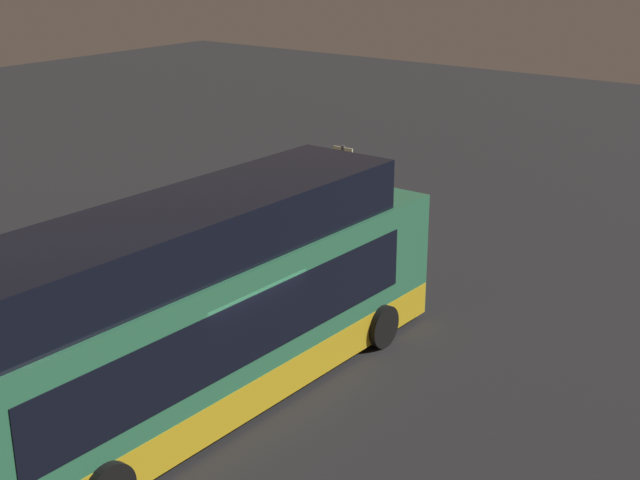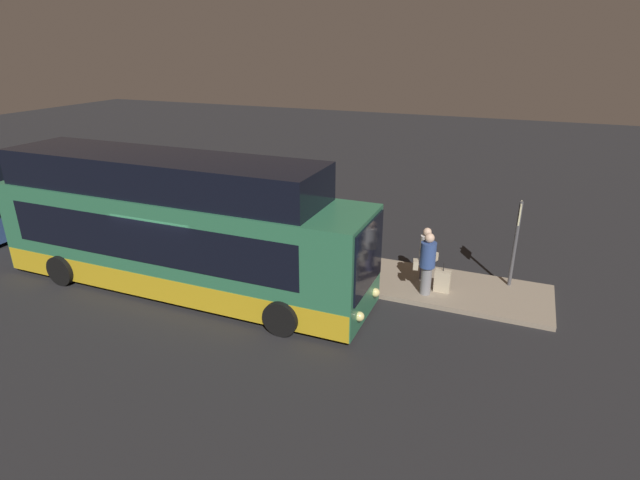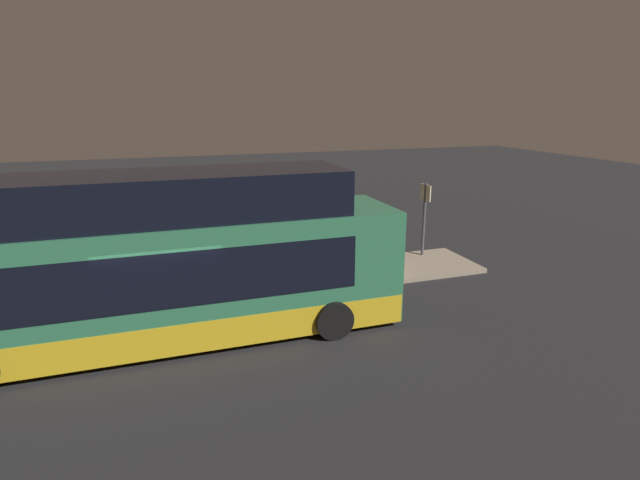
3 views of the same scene
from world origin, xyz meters
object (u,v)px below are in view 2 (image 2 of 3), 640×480
Objects in this scene: passenger_boarding at (426,252)px; sign_post at (517,234)px; bus_lead at (176,232)px; passenger_waiting at (427,262)px; trash_bin at (170,235)px; suitcase at (442,281)px.

passenger_boarding is 2.53m from sign_post.
bus_lead is 6.23× the size of passenger_waiting.
passenger_boarding is at bearing 23.83° from bus_lead.
bus_lead is 3.46m from trash_bin.
suitcase is (0.61, -0.57, -0.56)m from passenger_boarding.
suitcase is at bearing -66.17° from passenger_waiting.
bus_lead is 12.92× the size of suitcase.
suitcase is 9.38m from trash_bin.
passenger_boarding is at bearing -166.38° from sign_post.
sign_post is at bearing 5.73° from trash_bin.
suitcase is (7.17, 2.33, -1.26)m from bus_lead.
passenger_boarding is (6.56, 2.90, -0.70)m from bus_lead.
passenger_boarding is 2.49× the size of trash_bin.
passenger_waiting is at bearing 31.65° from passenger_boarding.
bus_lead is 7.64m from suitcase.
passenger_boarding is 8.80m from trash_bin.
passenger_boarding is 1.00m from suitcase.
sign_post is at bearing 33.16° from suitcase.
passenger_waiting is at bearing -142.84° from suitcase.
passenger_waiting reaches higher than trash_bin.
sign_post is at bearing -69.36° from passenger_waiting.
bus_lead is at bearing -158.75° from sign_post.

